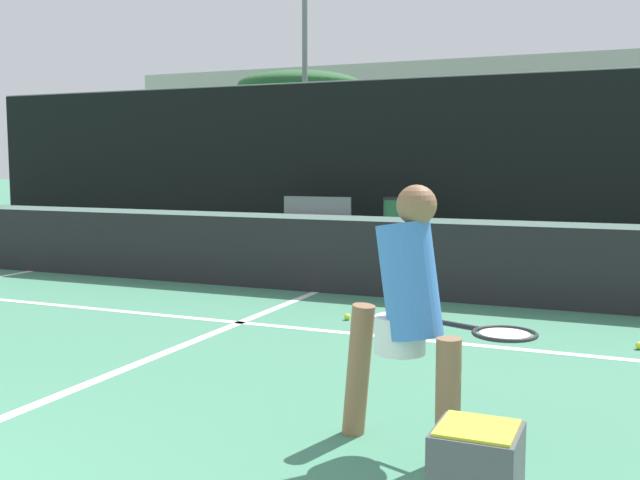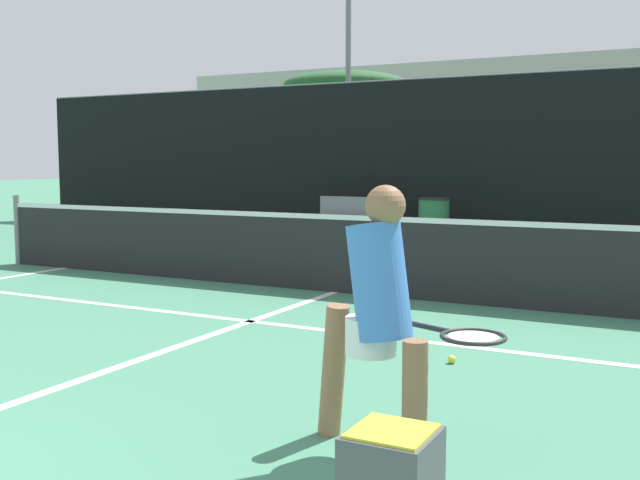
# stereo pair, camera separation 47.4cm
# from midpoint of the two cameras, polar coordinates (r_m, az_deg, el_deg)

# --- Properties ---
(court_service_line) EXTENTS (8.25, 0.10, 0.01)m
(court_service_line) POSITION_cam_midpoint_polar(r_m,az_deg,el_deg) (7.49, -7.96, -6.26)
(court_service_line) COLOR white
(court_service_line) RESTS_ON ground
(court_center_mark) EXTENTS (0.10, 6.38, 0.01)m
(court_center_mark) POSITION_cam_midpoint_polar(r_m,az_deg,el_deg) (6.44, -13.96, -8.40)
(court_center_mark) COLOR white
(court_center_mark) RESTS_ON ground
(net) EXTENTS (11.09, 0.09, 1.07)m
(net) POSITION_cam_midpoint_polar(r_m,az_deg,el_deg) (9.06, -1.82, -0.82)
(net) COLOR slate
(net) RESTS_ON ground
(fence_back) EXTENTS (24.00, 0.06, 3.33)m
(fence_back) POSITION_cam_midpoint_polar(r_m,az_deg,el_deg) (15.64, 9.12, 6.19)
(fence_back) COLOR black
(fence_back) RESTS_ON ground
(player_practicing) EXTENTS (1.18, 0.44, 1.47)m
(player_practicing) POSITION_cam_midpoint_polar(r_m,az_deg,el_deg) (4.05, 3.43, -5.22)
(player_practicing) COLOR #8C6042
(player_practicing) RESTS_ON ground
(tennis_ball_scattered_0) EXTENTS (0.07, 0.07, 0.07)m
(tennis_ball_scattered_0) POSITION_cam_midpoint_polar(r_m,az_deg,el_deg) (6.85, 21.35, -7.52)
(tennis_ball_scattered_0) COLOR #D1E033
(tennis_ball_scattered_0) RESTS_ON ground
(tennis_ball_scattered_3) EXTENTS (0.07, 0.07, 0.07)m
(tennis_ball_scattered_3) POSITION_cam_midpoint_polar(r_m,az_deg,el_deg) (7.54, 0.29, -5.88)
(tennis_ball_scattered_3) COLOR #D1E033
(tennis_ball_scattered_3) RESTS_ON ground
(tennis_ball_scattered_4) EXTENTS (0.07, 0.07, 0.07)m
(tennis_ball_scattered_4) POSITION_cam_midpoint_polar(r_m,az_deg,el_deg) (6.09, 7.85, -8.82)
(tennis_ball_scattered_4) COLOR #D1E033
(tennis_ball_scattered_4) RESTS_ON ground
(courtside_bench) EXTENTS (1.50, 0.43, 0.86)m
(courtside_bench) POSITION_cam_midpoint_polar(r_m,az_deg,el_deg) (15.49, -1.25, 1.84)
(courtside_bench) COLOR slate
(courtside_bench) RESTS_ON ground
(trash_bin) EXTENTS (0.63, 0.63, 0.88)m
(trash_bin) POSITION_cam_midpoint_polar(r_m,az_deg,el_deg) (14.89, 5.09, 1.57)
(trash_bin) COLOR #28603D
(trash_bin) RESTS_ON ground
(tree_west) EXTENTS (4.18, 4.18, 4.60)m
(tree_west) POSITION_cam_midpoint_polar(r_m,az_deg,el_deg) (25.66, -2.09, 11.62)
(tree_west) COLOR brown
(tree_west) RESTS_ON ground
(building_far) EXTENTS (36.00, 2.40, 5.62)m
(building_far) POSITION_cam_midpoint_polar(r_m,az_deg,el_deg) (30.97, 16.20, 8.03)
(building_far) COLOR #B2ADA3
(building_far) RESTS_ON ground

